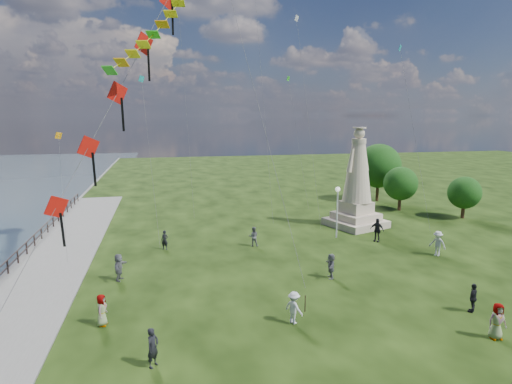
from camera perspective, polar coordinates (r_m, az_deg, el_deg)
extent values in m
cube|color=slate|center=(27.67, -27.99, -12.22)|extent=(5.00, 60.00, 0.10)
cylinder|color=black|center=(31.79, -30.19, -8.71)|extent=(0.11, 0.11, 1.00)
cylinder|color=black|center=(33.61, -29.17, -7.64)|extent=(0.11, 0.11, 1.00)
cylinder|color=black|center=(35.44, -28.25, -6.69)|extent=(0.11, 0.11, 1.00)
cylinder|color=black|center=(37.29, -27.43, -5.82)|extent=(0.11, 0.11, 1.00)
cylinder|color=black|center=(39.16, -26.69, -5.04)|extent=(0.11, 0.11, 1.00)
cylinder|color=black|center=(41.04, -26.02, -4.33)|extent=(0.11, 0.11, 1.00)
cylinder|color=black|center=(42.93, -25.41, -3.68)|extent=(0.11, 0.11, 1.00)
cylinder|color=black|center=(44.83, -24.85, -3.08)|extent=(0.11, 0.11, 1.00)
cylinder|color=black|center=(46.74, -24.34, -2.53)|extent=(0.11, 0.11, 1.00)
cylinder|color=black|center=(48.66, -23.87, -2.03)|extent=(0.11, 0.11, 1.00)
cylinder|color=black|center=(50.58, -23.43, -1.56)|extent=(0.11, 0.11, 1.00)
cylinder|color=black|center=(52.51, -23.03, -1.13)|extent=(0.11, 0.11, 1.00)
cylinder|color=black|center=(54.44, -22.66, -0.73)|extent=(0.11, 0.11, 1.00)
cube|color=beige|center=(40.47, 13.14, -4.01)|extent=(5.67, 5.67, 0.63)
cube|color=beige|center=(40.32, 13.17, -3.14)|extent=(4.32, 4.32, 0.63)
cube|color=beige|center=(40.14, 13.22, -1.96)|extent=(2.97, 2.97, 1.06)
cylinder|color=beige|center=(39.35, 13.57, 6.63)|extent=(1.62, 1.62, 0.42)
sphere|color=beige|center=(39.32, 13.61, 7.58)|extent=(0.97, 0.97, 0.97)
cylinder|color=beige|center=(39.31, 13.65, 8.32)|extent=(1.16, 1.16, 0.11)
cylinder|color=silver|center=(35.99, 10.74, -2.94)|extent=(0.12, 0.12, 3.98)
sphere|color=white|center=(35.58, 10.85, 0.37)|extent=(0.40, 0.40, 0.40)
cylinder|color=#382314|center=(48.40, 18.59, -1.27)|extent=(0.36, 0.36, 1.79)
sphere|color=#153E11|center=(48.06, 18.73, 1.08)|extent=(3.58, 3.58, 3.58)
cylinder|color=#382314|center=(47.05, 25.87, -2.21)|extent=(0.36, 0.36, 1.58)
sphere|color=#153E11|center=(46.73, 26.04, -0.07)|extent=(3.17, 3.17, 3.17)
cylinder|color=#382314|center=(52.79, 15.88, 0.23)|extent=(0.36, 0.36, 2.59)
sphere|color=#153E11|center=(52.39, 16.04, 3.37)|extent=(5.18, 5.18, 5.18)
imported|color=black|center=(18.76, -13.59, -19.50)|extent=(0.68, 0.72, 1.65)
imported|color=silver|center=(21.65, 5.07, -15.09)|extent=(1.00, 1.17, 1.61)
imported|color=black|center=(25.30, 26.98, -12.46)|extent=(1.00, 0.92, 1.55)
imported|color=#595960|center=(22.98, 29.48, -14.76)|extent=(0.89, 0.61, 1.70)
imported|color=#595960|center=(27.98, -17.81, -9.51)|extent=(1.09, 1.70, 1.69)
imported|color=black|center=(33.28, -12.08, -6.29)|extent=(0.64, 0.55, 1.48)
imported|color=#595960|center=(33.39, -0.34, -5.95)|extent=(0.82, 0.60, 1.53)
imported|color=silver|center=(33.80, 23.06, -6.33)|extent=(1.15, 1.32, 1.83)
imported|color=black|center=(35.88, 15.83, -4.89)|extent=(1.17, 1.22, 1.91)
imported|color=#595960|center=(22.62, -19.88, -14.59)|extent=(0.62, 0.85, 1.57)
imported|color=#595960|center=(27.43, 9.97, -9.68)|extent=(0.96, 1.58, 1.59)
cube|color=red|center=(19.04, -25.07, -1.81)|extent=(0.87, 0.64, 1.03)
cube|color=black|center=(19.11, -24.39, -4.64)|extent=(0.10, 0.28, 1.48)
cube|color=red|center=(19.57, -21.44, 5.59)|extent=(0.87, 0.64, 1.03)
cube|color=black|center=(19.53, -20.78, 2.82)|extent=(0.10, 0.28, 1.48)
cube|color=red|center=(20.47, -17.99, 12.45)|extent=(0.87, 0.64, 1.03)
cube|color=black|center=(20.33, -17.36, 9.82)|extent=(0.10, 0.28, 1.48)
cube|color=red|center=(21.71, -14.72, 18.58)|extent=(0.87, 0.64, 1.03)
cube|color=black|center=(21.48, -14.11, 16.14)|extent=(0.10, 0.28, 1.48)
cube|color=black|center=(22.92, -11.06, 21.71)|extent=(0.10, 0.28, 1.48)
cylinder|color=black|center=(22.96, 6.57, -14.56)|extent=(0.06, 0.06, 0.90)
cube|color=yellow|center=(22.71, -10.34, 23.51)|extent=(0.70, 0.68, 0.21)
cube|color=yellow|center=(22.03, -11.31, 22.26)|extent=(0.69, 0.69, 0.23)
cube|color=orange|center=(21.38, -12.38, 20.99)|extent=(0.68, 0.69, 0.25)
cube|color=green|center=(20.75, -13.54, 19.72)|extent=(0.67, 0.69, 0.26)
cube|color=yellow|center=(20.15, -14.79, 18.48)|extent=(0.65, 0.69, 0.28)
cube|color=yellow|center=(19.59, -16.11, 17.29)|extent=(0.64, 0.68, 0.29)
cube|color=orange|center=(19.05, -17.50, 16.15)|extent=(0.62, 0.67, 0.30)
cube|color=green|center=(18.55, -18.94, 15.09)|extent=(0.60, 0.66, 0.31)
cube|color=teal|center=(37.43, -15.03, 14.37)|extent=(0.51, 0.39, 0.57)
cylinder|color=#595959|center=(34.97, -13.90, 4.11)|extent=(1.02, 5.02, 12.96)
cube|color=silver|center=(42.58, 5.44, 22.06)|extent=(0.51, 0.39, 0.57)
cylinder|color=#595959|center=(39.44, 7.03, 9.23)|extent=(1.02, 5.02, 18.80)
cylinder|color=#595959|center=(44.12, -9.62, 15.14)|extent=(1.02, 5.02, 27.86)
cube|color=green|center=(50.28, 4.32, 14.85)|extent=(0.51, 0.39, 0.57)
cylinder|color=#595959|center=(47.96, 5.65, 6.61)|extent=(1.02, 5.02, 14.13)
cube|color=orange|center=(36.05, -24.84, 6.85)|extent=(0.51, 0.39, 0.57)
cylinder|color=#595959|center=(33.96, -24.36, -0.49)|extent=(1.02, 5.01, 8.49)
cylinder|color=#595959|center=(41.43, 0.85, 13.76)|extent=(1.02, 5.02, 25.18)
cube|color=teal|center=(43.11, 18.65, 17.73)|extent=(0.51, 0.39, 0.57)
cylinder|color=#595959|center=(40.86, 20.43, 6.77)|extent=(1.02, 5.02, 16.05)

